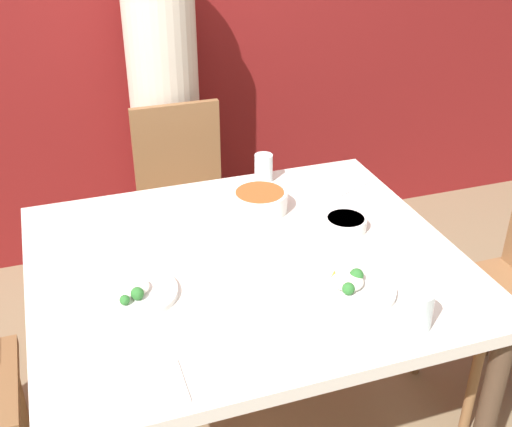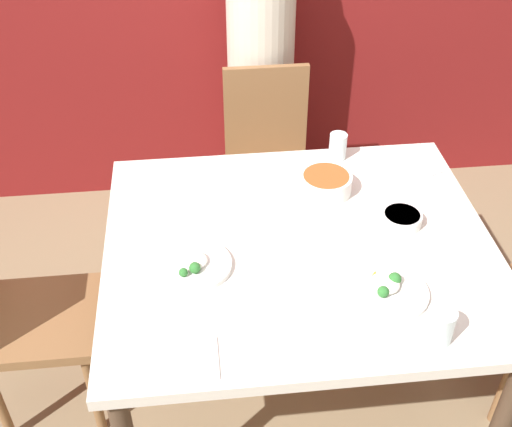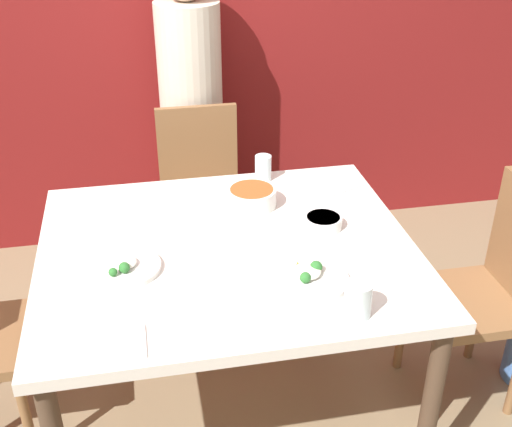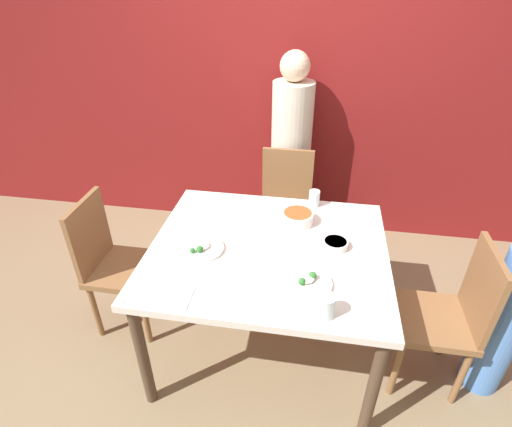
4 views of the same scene
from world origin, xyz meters
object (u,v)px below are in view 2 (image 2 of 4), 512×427
object	(u,v)px
person_adult	(261,82)
plate_rice_adult	(195,265)
bowl_curry	(326,183)
glass_water_tall	(440,325)
chair_adult_spot	(268,161)

from	to	relation	value
person_adult	plate_rice_adult	xyz separation A→B (m)	(-0.35, -1.29, 0.05)
person_adult	plate_rice_adult	size ratio (longest dim) A/B	6.77
bowl_curry	glass_water_tall	distance (m)	0.73
bowl_curry	plate_rice_adult	size ratio (longest dim) A/B	0.81
plate_rice_adult	glass_water_tall	size ratio (longest dim) A/B	2.13
person_adult	glass_water_tall	distance (m)	1.68
plate_rice_adult	glass_water_tall	bearing A→B (deg)	-28.61
chair_adult_spot	glass_water_tall	distance (m)	1.39
bowl_curry	glass_water_tall	world-z (taller)	glass_water_tall
chair_adult_spot	plate_rice_adult	size ratio (longest dim) A/B	3.95
person_adult	glass_water_tall	xyz separation A→B (m)	(0.30, -1.65, 0.09)
person_adult	bowl_curry	world-z (taller)	person_adult
glass_water_tall	bowl_curry	bearing A→B (deg)	103.87
person_adult	glass_water_tall	size ratio (longest dim) A/B	14.40
person_adult	glass_water_tall	world-z (taller)	person_adult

